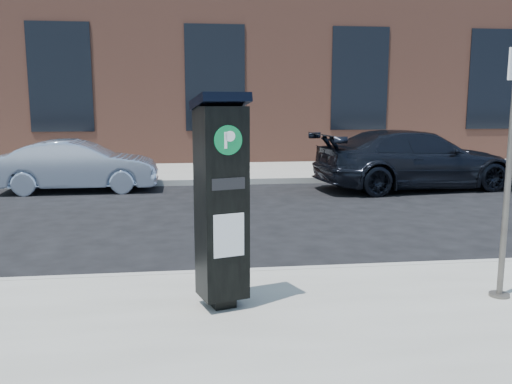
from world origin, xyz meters
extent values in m
plane|color=black|center=(0.00, 0.00, 0.00)|extent=(120.00, 120.00, 0.00)
cube|color=gray|center=(0.00, 14.00, 0.07)|extent=(60.00, 12.00, 0.15)
cube|color=#9E9B93|center=(0.00, -0.02, 0.07)|extent=(60.00, 0.12, 0.16)
cube|color=#9E9B93|center=(0.00, 8.02, 0.07)|extent=(60.00, 0.12, 0.16)
cube|color=brown|center=(0.00, 17.00, 4.00)|extent=(28.00, 10.00, 8.00)
cube|color=black|center=(-5.00, 11.98, 3.00)|extent=(2.00, 0.06, 3.50)
cube|color=black|center=(0.00, 11.98, 3.00)|extent=(2.00, 0.06, 3.50)
cube|color=black|center=(5.00, 11.98, 3.00)|extent=(2.00, 0.06, 3.50)
cube|color=black|center=(10.00, 11.98, 3.00)|extent=(2.00, 0.06, 3.50)
cube|color=black|center=(-0.62, -1.19, 0.21)|extent=(0.28, 0.28, 0.11)
cube|color=black|center=(-0.62, -1.19, 1.23)|extent=(0.55, 0.51, 1.93)
cube|color=black|center=(-0.62, -1.19, 2.24)|extent=(0.61, 0.57, 0.18)
cylinder|color=#085E2F|center=(-0.56, -1.38, 1.87)|extent=(0.28, 0.10, 0.28)
cube|color=white|center=(-0.56, -1.38, 1.87)|extent=(0.10, 0.04, 0.16)
cube|color=silver|center=(-0.56, -1.38, 0.94)|extent=(0.31, 0.10, 0.43)
cube|color=black|center=(-0.56, -1.38, 1.45)|extent=(0.33, 0.11, 0.11)
cylinder|color=#5F5B54|center=(2.38, -1.28, 0.17)|extent=(0.21, 0.21, 0.03)
cylinder|color=#5F5B54|center=(2.38, -1.28, 1.49)|extent=(0.06, 0.06, 2.67)
imported|color=#96A6BF|center=(-3.68, 7.40, 0.64)|extent=(3.91, 1.42, 1.28)
imported|color=black|center=(4.84, 6.70, 0.76)|extent=(5.42, 2.69, 1.51)
camera|label=1|loc=(-0.94, -6.51, 2.24)|focal=38.00mm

